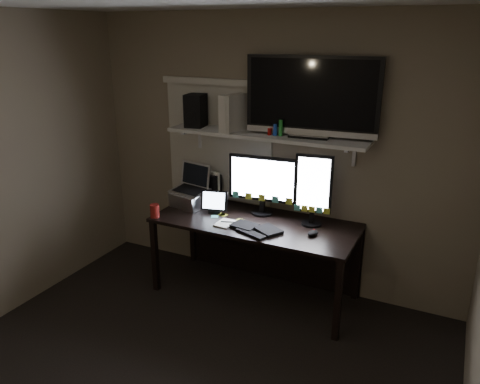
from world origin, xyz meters
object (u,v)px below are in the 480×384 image
Objects in this scene: tablet at (215,202)px; laptop at (189,187)px; speaker at (196,110)px; mouse at (313,233)px; cup at (155,211)px; keyboard at (256,228)px; desk at (260,234)px; game_console at (233,113)px; tv at (312,97)px; monitor_portrait at (313,190)px; monitor_landscape at (263,185)px.

laptop is at bearing 158.89° from tablet.
speaker reaches higher than tablet.
cup is at bearing -157.23° from mouse.
cup is (-0.94, -0.14, 0.05)m from keyboard.
cup is at bearing -99.34° from laptop.
desk is 1.13m from game_console.
laptop is 0.83m from game_console.
desk is at bearing 14.75° from laptop.
game_console is at bearing -178.71° from tv.
tv is at bearing 131.02° from mouse.
mouse is 0.45× the size of tablet.
keyboard is 0.85m from laptop.
game_console reaches higher than keyboard.
desk is 1.28m from speaker.
desk is 1.63× the size of tv.
monitor_portrait is at bearing 19.05° from cup.
speaker is at bearing -178.95° from mouse.
game_console reaches higher than mouse.
tablet reaches higher than desk.
mouse is 1.25m from game_console.
monitor_portrait is at bearing 18.27° from game_console.
tablet is 0.31m from laptop.
desk is 0.68m from monitor_portrait.
mouse is 0.93× the size of cup.
monitor_landscape is at bearing 20.98° from laptop.
cup is 0.99m from speaker.
cup is 0.11× the size of tv.
monitor_landscape is 5.70× the size of mouse.
keyboard is at bearing -21.04° from game_console.
tablet is at bearing -167.19° from desk.
keyboard is at bearing -33.35° from tablet.
laptop is 3.25× the size of cup.
laptop is at bearing -175.81° from tv.
keyboard reaches higher than desk.
mouse is (0.55, -0.19, 0.20)m from desk.
speaker is at bearing 135.31° from tablet.
mouse is 1.43m from cup.
monitor_portrait is 1.42m from cup.
keyboard is 0.55m from tablet.
monitor_portrait is at bearing -10.54° from monitor_landscape.
tablet is 0.83× the size of speaker.
monitor_portrait reaches higher than tablet.
monitor_portrait is 5.28× the size of cup.
speaker reaches higher than monitor_landscape.
monitor_portrait is 1.20m from laptop.
cup is at bearing -115.60° from speaker.
monitor_landscape is at bearing 168.12° from mouse.
game_console is (-0.30, 0.05, 1.09)m from desk.
keyboard is at bearing -147.84° from monitor_portrait.
monitor_landscape reaches higher than laptop.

